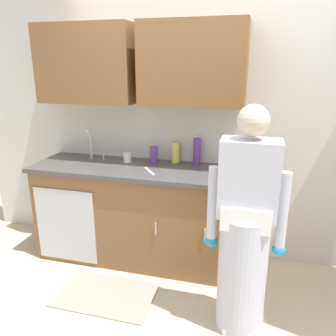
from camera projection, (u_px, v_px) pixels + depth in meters
The scene contains 14 objects.
ground_plane at pixel (174, 313), 2.60m from camera, with size 9.00×9.00×0.00m, color beige.
kitchen_wall_with_uppers at pixel (186, 106), 3.12m from camera, with size 4.80×0.44×2.70m.
counter_cabinet at pixel (137, 215), 3.25m from camera, with size 1.90×0.62×0.90m.
countertop at pixel (136, 169), 3.11m from camera, with size 1.96×0.66×0.04m, color #474442.
sink at pixel (89, 164), 3.23m from camera, with size 0.50×0.36×0.35m.
person_at_sink at pixel (244, 241), 2.29m from camera, with size 0.55×0.34×1.62m.
floor_mat at pixel (106, 295), 2.79m from camera, with size 0.80×0.50×0.01m, color gray.
bottle_water_tall at pixel (154, 155), 3.21m from camera, with size 0.08×0.08×0.16m, color #66388C.
bottle_dish_liquid at pixel (229, 156), 3.04m from camera, with size 0.06×0.06×0.22m, color silver.
bottle_cleaner_spray at pixel (197, 151), 3.15m from camera, with size 0.07×0.07×0.25m, color #66388C.
bottle_water_short at pixel (176, 153), 3.21m from camera, with size 0.08×0.08×0.20m, color #D8D14C.
cup_by_sink at pixel (127, 157), 3.24m from camera, with size 0.08×0.08×0.09m, color white.
knife_on_counter at pixel (149, 171), 2.97m from camera, with size 0.24×0.02×0.01m, color silver.
sponge at pixel (225, 175), 2.82m from camera, with size 0.11×0.07×0.03m, color #4CBF4C.
Camera 1 is at (0.51, -2.09, 1.85)m, focal length 35.78 mm.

